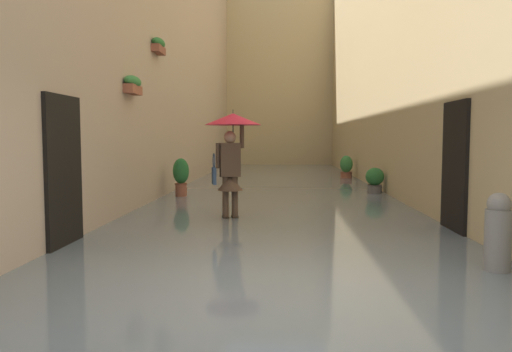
# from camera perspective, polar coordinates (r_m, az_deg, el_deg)

# --- Properties ---
(ground_plane) EXTENTS (60.00, 60.00, 0.00)m
(ground_plane) POSITION_cam_1_polar(r_m,az_deg,el_deg) (16.71, 2.50, -1.09)
(ground_plane) COLOR slate
(flood_water) EXTENTS (6.78, 29.61, 0.07)m
(flood_water) POSITION_cam_1_polar(r_m,az_deg,el_deg) (16.71, 2.50, -0.97)
(flood_water) COLOR slate
(flood_water) RESTS_ON ground_plane
(building_facade_right) EXTENTS (2.04, 27.61, 10.32)m
(building_facade_right) POSITION_cam_1_polar(r_m,az_deg,el_deg) (17.47, -10.83, 16.08)
(building_facade_right) COLOR tan
(building_facade_right) RESTS_ON ground_plane
(building_facade_far) EXTENTS (9.58, 1.80, 10.66)m
(building_facade_far) POSITION_cam_1_polar(r_m,az_deg,el_deg) (29.58, 2.72, 11.64)
(building_facade_far) COLOR tan
(building_facade_far) RESTS_ON ground_plane
(person_wading) EXTENTS (1.08, 1.08, 2.13)m
(person_wading) POSITION_cam_1_polar(r_m,az_deg,el_deg) (9.48, -2.82, 3.98)
(person_wading) COLOR #2D2319
(person_wading) RESTS_ON ground_plane
(potted_plant_far_right) EXTENTS (0.42, 0.42, 1.06)m
(potted_plant_far_right) POSITION_cam_1_polar(r_m,az_deg,el_deg) (13.17, -8.59, 0.02)
(potted_plant_far_right) COLOR brown
(potted_plant_far_right) RESTS_ON ground_plane
(potted_plant_mid_left) EXTENTS (0.48, 0.48, 0.92)m
(potted_plant_mid_left) POSITION_cam_1_polar(r_m,az_deg,el_deg) (19.27, 10.30, 0.98)
(potted_plant_mid_left) COLOR #9E563D
(potted_plant_mid_left) RESTS_ON ground_plane
(potted_plant_far_left) EXTENTS (0.50, 0.50, 0.78)m
(potted_plant_far_left) POSITION_cam_1_polar(r_m,az_deg,el_deg) (14.10, 13.44, -0.49)
(potted_plant_far_left) COLOR #66605B
(potted_plant_far_left) RESTS_ON ground_plane
(mooring_bollard) EXTENTS (0.29, 0.29, 0.97)m
(mooring_bollard) POSITION_cam_1_polar(r_m,az_deg,el_deg) (6.38, 25.97, -6.09)
(mooring_bollard) COLOR gray
(mooring_bollard) RESTS_ON ground_plane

